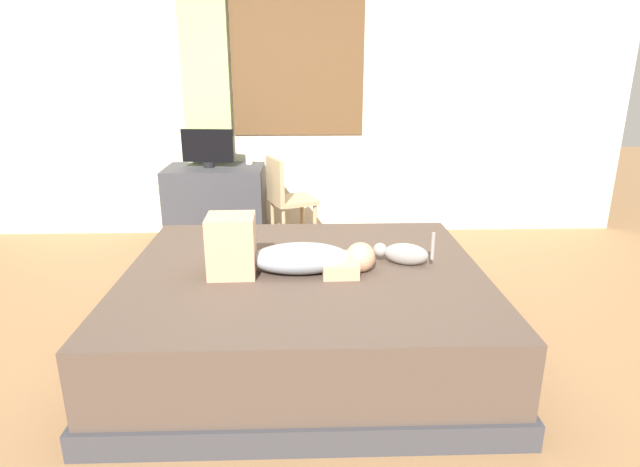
# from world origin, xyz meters

# --- Properties ---
(ground_plane) EXTENTS (16.00, 16.00, 0.00)m
(ground_plane) POSITION_xyz_m (0.00, 0.00, 0.00)
(ground_plane) COLOR olive
(back_wall_with_window) EXTENTS (6.40, 0.14, 2.90)m
(back_wall_with_window) POSITION_xyz_m (-0.00, 2.48, 1.46)
(back_wall_with_window) COLOR beige
(back_wall_with_window) RESTS_ON ground
(bed) EXTENTS (2.10, 1.84, 0.53)m
(bed) POSITION_xyz_m (-0.00, 0.05, 0.26)
(bed) COLOR #38383D
(bed) RESTS_ON ground
(person_lying) EXTENTS (0.94, 0.29, 0.34)m
(person_lying) POSITION_xyz_m (-0.12, -0.01, 0.64)
(person_lying) COLOR #8C939E
(person_lying) RESTS_ON bed
(cat) EXTENTS (0.34, 0.19, 0.21)m
(cat) POSITION_xyz_m (0.58, 0.11, 0.60)
(cat) COLOR gray
(cat) RESTS_ON bed
(desk) EXTENTS (0.90, 0.56, 0.74)m
(desk) POSITION_xyz_m (-0.83, 2.08, 0.37)
(desk) COLOR #38383D
(desk) RESTS_ON ground
(tv_monitor) EXTENTS (0.48, 0.10, 0.35)m
(tv_monitor) POSITION_xyz_m (-0.87, 2.08, 0.92)
(tv_monitor) COLOR black
(tv_monitor) RESTS_ON desk
(cup) EXTENTS (0.07, 0.07, 0.09)m
(cup) POSITION_xyz_m (-0.52, 2.24, 0.78)
(cup) COLOR white
(cup) RESTS_ON desk
(chair_by_desk) EXTENTS (0.50, 0.50, 0.86)m
(chair_by_desk) POSITION_xyz_m (-0.16, 1.88, 0.51)
(chair_by_desk) COLOR tan
(chair_by_desk) RESTS_ON ground
(curtain_left) EXTENTS (0.44, 0.06, 2.51)m
(curtain_left) POSITION_xyz_m (-0.90, 2.36, 1.26)
(curtain_left) COLOR #ADCC75
(curtain_left) RESTS_ON ground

